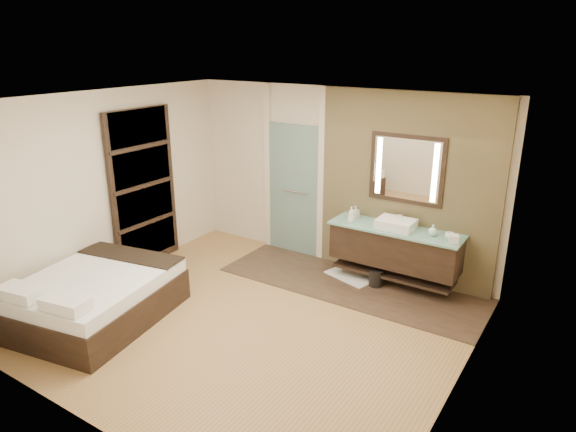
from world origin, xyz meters
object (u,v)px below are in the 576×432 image
Objects in this scene: mirror_unit at (407,169)px; waste_bin at (376,278)px; bed at (95,297)px; vanity at (395,247)px.

waste_bin is at bearing -113.11° from mirror_unit.
waste_bin is (-0.18, -0.42, -1.53)m from mirror_unit.
bed reaches higher than waste_bin.
bed is at bearing -133.24° from waste_bin.
mirror_unit is 4.39m from bed.
mirror_unit is at bearing 38.79° from bed.
bed is 3.76m from waste_bin.
vanity is 0.88× the size of bed.
vanity reaches higher than waste_bin.
vanity is 0.52m from waste_bin.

